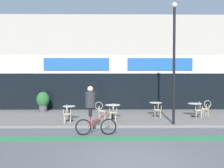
{
  "coord_description": "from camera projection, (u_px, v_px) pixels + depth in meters",
  "views": [
    {
      "loc": [
        -0.64,
        -7.34,
        2.43
      ],
      "look_at": [
        -0.46,
        6.29,
        1.95
      ],
      "focal_mm": 42.0,
      "sensor_mm": 36.0,
      "label": 1
    }
  ],
  "objects": [
    {
      "name": "cafe_chair_0_near",
      "position": [
        67.0,
        112.0,
        12.49
      ],
      "size": [
        0.42,
        0.59,
        0.9
      ],
      "rotation": [
        0.0,
        0.0,
        1.63
      ],
      "color": "beige",
      "rests_on": "sidewalk_slab"
    },
    {
      "name": "bike_lane_stripe",
      "position": [
        125.0,
        139.0,
        9.95
      ],
      "size": [
        36.0,
        0.7,
        0.01
      ],
      "primitive_type": "cube",
      "color": "#2D844C",
      "rests_on": "ground"
    },
    {
      "name": "lamp_post",
      "position": [
        174.0,
        55.0,
        12.11
      ],
      "size": [
        0.26,
        0.26,
        5.65
      ],
      "color": "black",
      "rests_on": "sidewalk_slab"
    },
    {
      "name": "sidewalk_slab",
      "position": [
        120.0,
        117.0,
        14.67
      ],
      "size": [
        40.0,
        5.5,
        0.12
      ],
      "primitive_type": "cube",
      "color": "slate",
      "rests_on": "ground"
    },
    {
      "name": "cyclist_0",
      "position": [
        92.0,
        107.0,
        10.52
      ],
      "size": [
        1.66,
        0.51,
        1.98
      ],
      "rotation": [
        0.0,
        0.0,
        0.07
      ],
      "color": "black",
      "rests_on": "ground"
    },
    {
      "name": "cafe_chair_1_near",
      "position": [
        113.0,
        111.0,
        13.0
      ],
      "size": [
        0.43,
        0.59,
        0.9
      ],
      "rotation": [
        0.0,
        0.0,
        1.66
      ],
      "color": "beige",
      "rests_on": "sidewalk_slab"
    },
    {
      "name": "cafe_chair_1_side",
      "position": [
        101.0,
        109.0,
        13.63
      ],
      "size": [
        0.6,
        0.45,
        0.9
      ],
      "rotation": [
        0.0,
        0.0,
        -0.13
      ],
      "color": "beige",
      "rests_on": "sidewalk_slab"
    },
    {
      "name": "cafe_chair_2_near",
      "position": [
        158.0,
        108.0,
        13.94
      ],
      "size": [
        0.42,
        0.58,
        0.9
      ],
      "rotation": [
        0.0,
        0.0,
        1.53
      ],
      "color": "beige",
      "rests_on": "sidewalk_slab"
    },
    {
      "name": "cafe_chair_3_near",
      "position": [
        199.0,
        109.0,
        13.8
      ],
      "size": [
        0.42,
        0.59,
        0.9
      ],
      "rotation": [
        0.0,
        0.0,
        1.51
      ],
      "color": "beige",
      "rests_on": "sidewalk_slab"
    },
    {
      "name": "bistro_table_1",
      "position": [
        113.0,
        109.0,
        13.62
      ],
      "size": [
        0.79,
        0.79,
        0.75
      ],
      "color": "black",
      "rests_on": "sidewalk_slab"
    },
    {
      "name": "planter_pot",
      "position": [
        43.0,
        101.0,
        16.45
      ],
      "size": [
        0.8,
        0.8,
        1.24
      ],
      "color": "#4C4C51",
      "rests_on": "sidewalk_slab"
    },
    {
      "name": "cafe_chair_3_side",
      "position": [
        206.0,
        107.0,
        14.44
      ],
      "size": [
        0.59,
        0.43,
        0.9
      ],
      "rotation": [
        0.0,
        0.0,
        3.23
      ],
      "color": "beige",
      "rests_on": "sidewalk_slab"
    },
    {
      "name": "bistro_table_2",
      "position": [
        156.0,
        106.0,
        14.57
      ],
      "size": [
        0.7,
        0.7,
        0.77
      ],
      "color": "black",
      "rests_on": "sidewalk_slab"
    },
    {
      "name": "bistro_table_3",
      "position": [
        195.0,
        107.0,
        14.42
      ],
      "size": [
        0.76,
        0.76,
        0.74
      ],
      "color": "black",
      "rests_on": "sidewalk_slab"
    },
    {
      "name": "storefront_facade",
      "position": [
        117.0,
        65.0,
        19.28
      ],
      "size": [
        40.0,
        4.06,
        6.4
      ],
      "color": "#B2A899",
      "rests_on": "ground"
    },
    {
      "name": "ground_plane",
      "position": [
        131.0,
        160.0,
        7.43
      ],
      "size": [
        120.0,
        120.0,
        0.0
      ],
      "primitive_type": "plane",
      "color": "#5B5B60"
    },
    {
      "name": "bistro_table_0",
      "position": [
        69.0,
        110.0,
        13.12
      ],
      "size": [
        0.62,
        0.62,
        0.74
      ],
      "color": "black",
      "rests_on": "sidewalk_slab"
    }
  ]
}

